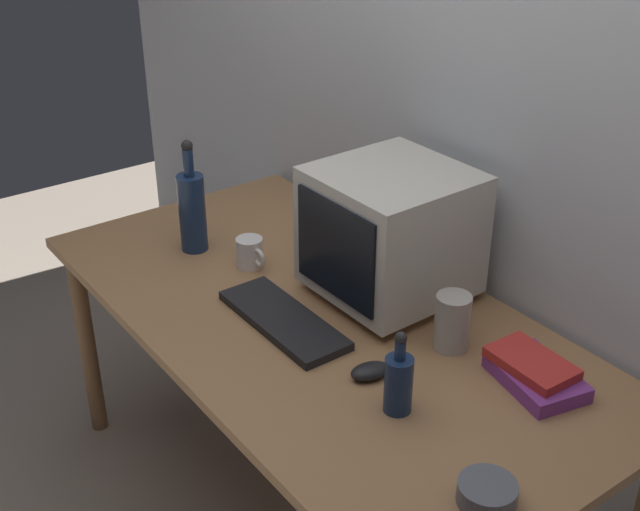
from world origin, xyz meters
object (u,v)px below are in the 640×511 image
at_px(cd_spindle, 487,493).
at_px(metal_canister, 452,322).
at_px(crt_monitor, 390,233).
at_px(bottle_tall, 192,209).
at_px(keyboard, 283,320).
at_px(bottle_short, 398,382).
at_px(book_stack, 535,373).
at_px(mug, 250,253).
at_px(computer_mouse, 370,371).

relative_size(cd_spindle, metal_canister, 0.80).
height_order(crt_monitor, bottle_tall, crt_monitor).
xyz_separation_m(keyboard, bottle_short, (0.45, 0.01, 0.07)).
bearing_deg(cd_spindle, book_stack, 118.58).
distance_m(crt_monitor, mug, 0.45).
height_order(mug, metal_canister, metal_canister).
height_order(computer_mouse, metal_canister, metal_canister).
bearing_deg(bottle_short, mug, 173.49).
xyz_separation_m(bottle_tall, cd_spindle, (1.28, -0.05, -0.11)).
relative_size(book_stack, mug, 2.14).
xyz_separation_m(cd_spindle, metal_canister, (-0.43, 0.32, 0.05)).
bearing_deg(metal_canister, computer_mouse, -95.07).
bearing_deg(crt_monitor, bottle_short, -38.00).
distance_m(book_stack, cd_spindle, 0.42).
height_order(bottle_short, metal_canister, bottle_short).
bearing_deg(crt_monitor, computer_mouse, -46.61).
height_order(bottle_short, mug, bottle_short).
relative_size(book_stack, cd_spindle, 2.14).
bearing_deg(metal_canister, bottle_tall, -162.78).
distance_m(crt_monitor, computer_mouse, 0.43).
xyz_separation_m(bottle_tall, metal_canister, (0.86, 0.27, -0.06)).
relative_size(computer_mouse, bottle_short, 0.48).
bearing_deg(cd_spindle, keyboard, 177.36).
bearing_deg(bottle_short, keyboard, -178.76).
xyz_separation_m(keyboard, cd_spindle, (0.77, -0.04, 0.01)).
height_order(computer_mouse, bottle_short, bottle_short).
relative_size(bottle_tall, cd_spindle, 2.98).
height_order(crt_monitor, keyboard, crt_monitor).
bearing_deg(mug, bottle_short, -6.51).
bearing_deg(keyboard, bottle_tall, 178.08).
bearing_deg(computer_mouse, mug, -173.53).
bearing_deg(metal_canister, keyboard, -140.28).
height_order(keyboard, computer_mouse, computer_mouse).
height_order(crt_monitor, metal_canister, crt_monitor).
height_order(crt_monitor, book_stack, crt_monitor).
height_order(bottle_short, book_stack, bottle_short).
relative_size(bottle_short, cd_spindle, 1.75).
relative_size(keyboard, book_stack, 1.63).
xyz_separation_m(computer_mouse, metal_canister, (0.02, 0.25, 0.06)).
height_order(keyboard, mug, mug).
bearing_deg(bottle_short, computer_mouse, 168.36).
bearing_deg(cd_spindle, computer_mouse, 170.93).
bearing_deg(bottle_tall, mug, 22.11).
relative_size(computer_mouse, book_stack, 0.39).
distance_m(crt_monitor, bottle_short, 0.52).
xyz_separation_m(bottle_tall, mug, (0.20, 0.08, -0.09)).
height_order(bottle_tall, metal_canister, bottle_tall).
distance_m(crt_monitor, keyboard, 0.37).
bearing_deg(crt_monitor, bottle_tall, -151.39).
bearing_deg(computer_mouse, cd_spindle, 2.84).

